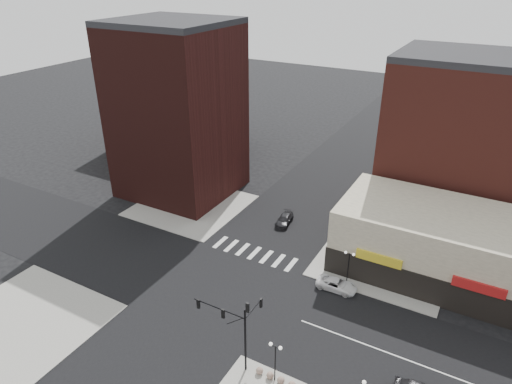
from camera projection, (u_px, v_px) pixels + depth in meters
The scene contains 15 objects.
ground at pixel (219, 290), 50.76m from camera, with size 240.00×240.00×0.00m, color black.
road_ew at pixel (219, 290), 50.76m from camera, with size 200.00×14.00×0.02m, color black.
road_ns at pixel (219, 290), 50.76m from camera, with size 14.00×200.00×0.02m, color black.
sidewalk_nw at pixel (191, 205), 68.34m from camera, with size 15.00×15.00×0.12m, color gray.
sidewalk_ne at pixel (383, 260), 55.76m from camera, with size 15.00×15.00×0.12m, color gray.
sidewalk_sw at pixel (19, 326), 45.72m from camera, with size 15.00×15.00×0.12m, color gray.
building_nw at pixel (177, 114), 67.80m from camera, with size 16.00×15.00×25.00m, color black.
building_nw_low at pixel (176, 116), 88.47m from camera, with size 20.00×18.00×12.00m, color black.
building_ne_midrise at pixel (458, 144), 60.58m from camera, with size 18.00×15.00×22.00m, color maroon.
building_ne_row at pixel (445, 251), 51.87m from camera, with size 24.20×12.20×8.00m.
traffic_signal at pixel (238, 322), 39.28m from camera, with size 5.59×3.09×7.77m.
street_lamp_se_a at pixel (275, 353), 38.27m from camera, with size 1.22×0.32×4.16m.
street_lamp_ne at pixel (349, 260), 50.31m from camera, with size 1.22×0.32×4.16m.
white_suv at pixel (337, 285), 50.63m from camera, with size 2.08×4.52×1.26m, color white.
dark_sedan_north at pixel (284, 220), 63.40m from camera, with size 1.74×4.27×1.24m, color black.
Camera 1 is at (23.21, -33.30, 32.65)m, focal length 32.00 mm.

